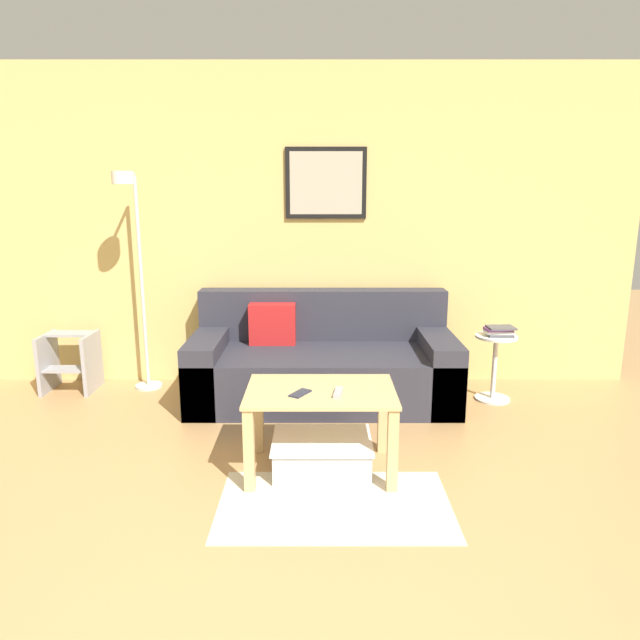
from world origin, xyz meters
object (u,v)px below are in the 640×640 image
object	(u,v)px
step_stool	(67,361)
remote_control	(336,392)
coffee_table	(318,407)
storage_bin	(320,454)
floor_lamp	(132,254)
cell_phone	(298,393)
couch	(320,364)
book_stack	(497,331)
side_table	(492,361)

from	to	relation	value
step_stool	remote_control	bearing A→B (deg)	-34.05
coffee_table	remote_control	bearing A→B (deg)	-37.10
coffee_table	storage_bin	size ratio (longest dim) A/B	1.48
floor_lamp	step_stool	world-z (taller)	floor_lamp
coffee_table	cell_phone	distance (m)	0.17
storage_bin	floor_lamp	world-z (taller)	floor_lamp
coffee_table	floor_lamp	bearing A→B (deg)	137.57
couch	remote_control	distance (m)	1.27
floor_lamp	remote_control	xyz separation A→B (m)	(1.51, -1.37, -0.61)
floor_lamp	step_stool	size ratio (longest dim) A/B	3.68
storage_bin	cell_phone	world-z (taller)	cell_phone
step_stool	coffee_table	bearing A→B (deg)	-33.90
remote_control	step_stool	distance (m)	2.56
coffee_table	book_stack	distance (m)	1.77
couch	floor_lamp	size ratio (longest dim) A/B	1.15
floor_lamp	side_table	world-z (taller)	floor_lamp
storage_bin	remote_control	distance (m)	0.41
coffee_table	storage_bin	xyz separation A→B (m)	(0.01, -0.01, -0.28)
couch	cell_phone	bearing A→B (deg)	-95.76
side_table	book_stack	world-z (taller)	book_stack
book_stack	cell_phone	distance (m)	1.89
side_table	book_stack	bearing A→B (deg)	-25.66
couch	step_stool	distance (m)	2.03
side_table	storage_bin	bearing A→B (deg)	-139.13
floor_lamp	side_table	xyz separation A→B (m)	(2.75, -0.16, -0.80)
storage_bin	book_stack	distance (m)	1.81
book_stack	remote_control	bearing A→B (deg)	-136.19
floor_lamp	cell_phone	xyz separation A→B (m)	(1.30, -1.36, -0.62)
side_table	cell_phone	size ratio (longest dim) A/B	3.65
remote_control	cell_phone	bearing A→B (deg)	-172.56
remote_control	floor_lamp	bearing A→B (deg)	146.12
floor_lamp	cell_phone	bearing A→B (deg)	-46.31
couch	storage_bin	distance (m)	1.20
coffee_table	floor_lamp	size ratio (longest dim) A/B	0.49
book_stack	coffee_table	bearing A→B (deg)	-140.07
coffee_table	floor_lamp	xyz separation A→B (m)	(-1.41, 1.29, 0.72)
floor_lamp	remote_control	distance (m)	2.13
coffee_table	book_stack	bearing A→B (deg)	39.93
book_stack	step_stool	size ratio (longest dim) A/B	0.47
remote_control	couch	bearing A→B (deg)	102.03
cell_phone	floor_lamp	bearing A→B (deg)	164.94
side_table	coffee_table	bearing A→B (deg)	-139.49
cell_phone	step_stool	distance (m)	2.39
storage_bin	book_stack	bearing A→B (deg)	40.29
couch	storage_bin	bearing A→B (deg)	-90.25
couch	book_stack	bearing A→B (deg)	-2.11
floor_lamp	remote_control	world-z (taller)	floor_lamp
remote_control	cell_phone	world-z (taller)	remote_control
cell_phone	step_stool	xyz separation A→B (m)	(-1.90, 1.42, -0.24)
step_stool	cell_phone	bearing A→B (deg)	-36.82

